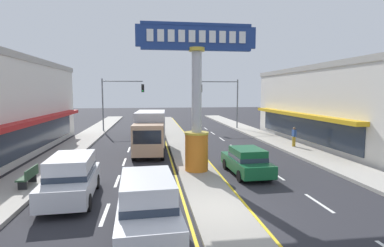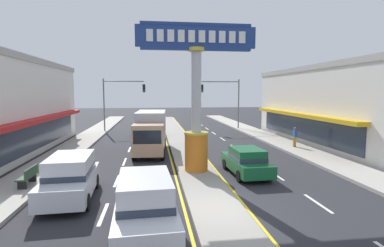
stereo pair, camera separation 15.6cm
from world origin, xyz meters
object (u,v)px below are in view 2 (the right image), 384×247
Objects in this scene: suv_far_right_lane at (145,205)px; suv_far_left_oncoming at (70,177)px; storefront_right at (343,105)px; traffic_light_left_side at (119,96)px; box_truck_near_left_lane at (151,131)px; district_sign at (196,103)px; traffic_light_right_side at (225,95)px; pedestrian_near_kerb at (295,136)px; sedan_mid_left_lane at (246,161)px; street_bench at (28,176)px; suv_near_right_lane at (150,128)px.

suv_far_right_lane is 4.99m from suv_far_left_oncoming.
storefront_right reaches higher than suv_far_left_oncoming.
box_truck_near_left_lane is at bearing -73.97° from traffic_light_left_side.
district_sign is 7.29m from box_truck_near_left_lane.
box_truck_near_left_lane is at bearing -124.40° from traffic_light_right_side.
box_truck_near_left_lane is 4.39× the size of pedestrian_near_kerb.
traffic_light_left_side reaches higher than box_truck_near_left_lane.
sedan_mid_left_lane is at bearing 17.58° from suv_far_left_oncoming.
box_truck_near_left_lane is (-17.23, -2.06, -1.77)m from storefront_right.
sedan_mid_left_lane is at bearing 5.53° from street_bench.
suv_near_right_lane is at bearing 100.74° from district_sign.
storefront_right is 18.46m from suv_near_right_lane.
suv_far_right_lane is at bearing -90.01° from suv_near_right_lane.
traffic_light_left_side is 3.87× the size of street_bench.
traffic_light_right_side is at bearing 71.36° from suv_far_right_lane.
sedan_mid_left_lane is at bearing -142.01° from storefront_right.
suv_far_right_lane and suv_far_left_oncoming have the same top height.
sedan_mid_left_lane reaches higher than street_bench.
suv_far_right_lane is 7.87m from street_bench.
storefront_right reaches higher than suv_near_right_lane.
sedan_mid_left_lane is 11.18m from street_bench.
traffic_light_right_side is at bearing 72.01° from district_sign.
suv_near_right_lane is at bearing -53.46° from traffic_light_left_side.
district_sign reaches higher than traffic_light_right_side.
traffic_light_left_side reaches higher than suv_far_right_lane.
box_truck_near_left_lane is at bearing 89.60° from suv_far_right_lane.
storefront_right is at bearing 30.29° from suv_far_left_oncoming.
district_sign reaches higher than sedan_mid_left_lane.
suv_far_left_oncoming reaches higher than street_bench.
street_bench is (-5.78, -8.29, -1.05)m from box_truck_near_left_lane.
suv_near_right_lane reaches higher than street_bench.
pedestrian_near_kerb is (6.36, 7.18, 0.29)m from sedan_mid_left_lane.
suv_near_right_lane is 17.22m from street_bench.
pedestrian_near_kerb is at bearing -34.09° from suv_near_right_lane.
traffic_light_right_side is at bearing 61.83° from suv_far_left_oncoming.
pedestrian_near_kerb is (-5.52, -2.09, -2.38)m from storefront_right.
suv_near_right_lane reaches higher than sedan_mid_left_lane.
pedestrian_near_kerb is (11.81, 13.69, 0.10)m from suv_far_right_lane.
district_sign is at bearing -67.60° from box_truck_near_left_lane.
traffic_light_left_side is 0.88× the size of box_truck_near_left_lane.
suv_far_left_oncoming is 2.94m from street_bench.
district_sign is 5.19× the size of pedestrian_near_kerb.
storefront_right is 15.30m from sedan_mid_left_lane.
suv_far_left_oncoming is at bearing -146.61° from pedestrian_near_kerb.
pedestrian_near_kerb is (15.39, -12.83, -3.16)m from traffic_light_left_side.
traffic_light_right_side is (12.61, 0.25, 0.00)m from traffic_light_left_side.
suv_near_right_lane is at bearing 145.91° from pedestrian_near_kerb.
box_truck_near_left_lane reaches higher than suv_far_right_lane.
traffic_light_right_side is 1.34× the size of suv_near_right_lane.
suv_near_right_lane reaches higher than pedestrian_near_kerb.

